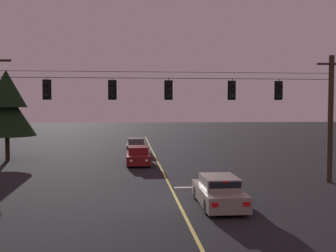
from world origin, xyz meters
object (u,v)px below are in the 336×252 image
(traffic_light_rightmost, at_px, (279,90))
(tree_verge_near, at_px, (7,106))
(traffic_light_left_inner, at_px, (112,90))
(traffic_light_right_inner, at_px, (232,90))
(car_oncoming_lead, at_px, (138,156))
(traffic_light_centre, at_px, (169,90))
(car_oncoming_trailing, at_px, (136,146))
(traffic_light_leftmost, at_px, (46,89))
(car_waiting_near_lane, at_px, (219,192))

(traffic_light_rightmost, relative_size, tree_verge_near, 0.16)
(traffic_light_left_inner, xyz_separation_m, traffic_light_right_inner, (6.84, 0.00, 0.00))
(car_oncoming_lead, xyz_separation_m, tree_verge_near, (-10.82, 3.18, 3.89))
(traffic_light_rightmost, distance_m, tree_verge_near, 22.18)
(traffic_light_centre, relative_size, car_oncoming_trailing, 0.28)
(traffic_light_left_inner, relative_size, traffic_light_rightmost, 1.00)
(traffic_light_leftmost, relative_size, car_waiting_near_lane, 0.28)
(traffic_light_rightmost, bearing_deg, traffic_light_leftmost, 180.00)
(traffic_light_leftmost, xyz_separation_m, car_waiting_near_lane, (8.57, -4.83, -4.82))
(car_oncoming_lead, bearing_deg, traffic_light_rightmost, -46.58)
(traffic_light_right_inner, bearing_deg, car_waiting_near_lane, -111.06)
(traffic_light_centre, relative_size, car_oncoming_lead, 0.28)
(traffic_light_centre, xyz_separation_m, car_oncoming_lead, (-1.56, 8.48, -4.82))
(traffic_light_right_inner, height_order, tree_verge_near, tree_verge_near)
(traffic_light_left_inner, bearing_deg, traffic_light_right_inner, 0.00)
(car_oncoming_trailing, xyz_separation_m, tree_verge_near, (-10.77, -4.78, 3.89))
(car_oncoming_trailing, bearing_deg, traffic_light_leftmost, -107.38)
(traffic_light_rightmost, bearing_deg, car_oncoming_lead, 133.42)
(traffic_light_rightmost, distance_m, car_oncoming_lead, 12.63)
(traffic_light_centre, bearing_deg, car_waiting_near_lane, -69.37)
(traffic_light_centre, relative_size, tree_verge_near, 0.16)
(traffic_light_right_inner, xyz_separation_m, tree_verge_near, (-16.06, 11.66, -0.93))
(traffic_light_leftmost, bearing_deg, tree_verge_near, 115.75)
(traffic_light_leftmost, height_order, traffic_light_centre, same)
(car_oncoming_trailing, bearing_deg, traffic_light_rightmost, -63.85)
(traffic_light_left_inner, relative_size, tree_verge_near, 0.16)
(traffic_light_centre, relative_size, traffic_light_right_inner, 1.00)
(traffic_light_centre, xyz_separation_m, traffic_light_rightmost, (6.47, 0.00, 0.00))
(car_waiting_near_lane, height_order, tree_verge_near, tree_verge_near)
(car_oncoming_lead, bearing_deg, car_oncoming_trailing, 90.37)
(traffic_light_leftmost, distance_m, car_oncoming_trailing, 17.89)
(traffic_light_centre, bearing_deg, tree_verge_near, 136.71)
(traffic_light_right_inner, relative_size, tree_verge_near, 0.16)
(traffic_light_left_inner, relative_size, car_oncoming_lead, 0.28)
(traffic_light_leftmost, distance_m, traffic_light_rightmost, 13.22)
(tree_verge_near, bearing_deg, car_waiting_near_lane, -49.27)
(traffic_light_right_inner, xyz_separation_m, car_oncoming_trailing, (-5.29, 16.45, -4.82))
(traffic_light_centre, distance_m, tree_verge_near, 17.04)
(traffic_light_right_inner, distance_m, tree_verge_near, 19.87)
(traffic_light_centre, bearing_deg, traffic_light_right_inner, 0.00)
(traffic_light_right_inner, distance_m, car_waiting_near_lane, 7.07)
(traffic_light_leftmost, bearing_deg, traffic_light_centre, 0.00)
(traffic_light_centre, bearing_deg, traffic_light_leftmost, 180.00)
(traffic_light_leftmost, xyz_separation_m, traffic_light_right_inner, (10.43, 0.00, 0.00))
(car_oncoming_lead, height_order, car_oncoming_trailing, same)
(car_waiting_near_lane, relative_size, car_oncoming_trailing, 0.98)
(car_oncoming_lead, distance_m, car_oncoming_trailing, 7.97)
(traffic_light_rightmost, bearing_deg, traffic_light_left_inner, 180.00)
(traffic_light_rightmost, relative_size, car_oncoming_trailing, 0.28)
(traffic_light_rightmost, height_order, car_waiting_near_lane, traffic_light_rightmost)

